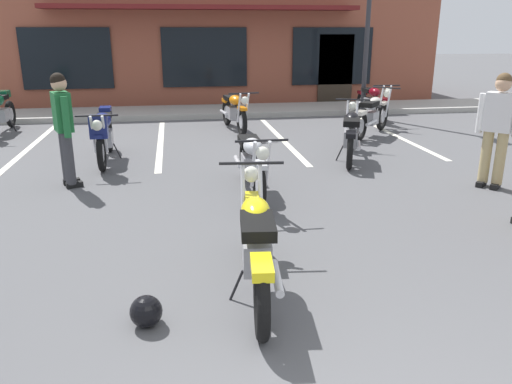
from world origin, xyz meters
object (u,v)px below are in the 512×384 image
object	(u,v)px
motorcycle_red_sportbike	(104,133)
person_by_back_row	(63,123)
motorcycle_blue_standard	(351,134)
motorcycle_orange_scrambler	(234,111)
motorcycle_cream_vintage	(372,101)
motorcycle_silver_naked	(373,114)
person_in_shorts_foreground	(498,124)
helmet_on_pavement	(146,311)
motorcycle_green_cafe_racer	(251,162)
motorcycle_foreground_classic	(256,243)

from	to	relation	value
motorcycle_red_sportbike	person_by_back_row	world-z (taller)	person_by_back_row
motorcycle_blue_standard	person_by_back_row	distance (m)	4.84
motorcycle_red_sportbike	motorcycle_orange_scrambler	world-z (taller)	same
motorcycle_blue_standard	motorcycle_cream_vintage	bearing A→B (deg)	63.90
motorcycle_red_sportbike	motorcycle_silver_naked	world-z (taller)	same
motorcycle_cream_vintage	person_in_shorts_foreground	size ratio (longest dim) A/B	1.26
motorcycle_orange_scrambler	person_in_shorts_foreground	xyz separation A→B (m)	(3.25, -4.99, 0.49)
helmet_on_pavement	person_by_back_row	bearing A→B (deg)	107.78
motorcycle_red_sportbike	helmet_on_pavement	bearing A→B (deg)	-80.25
motorcycle_red_sportbike	motorcycle_cream_vintage	distance (m)	7.25
motorcycle_silver_naked	motorcycle_blue_standard	world-z (taller)	same
motorcycle_green_cafe_racer	helmet_on_pavement	size ratio (longest dim) A/B	8.10
motorcycle_blue_standard	person_by_back_row	world-z (taller)	person_by_back_row
motorcycle_red_sportbike	person_by_back_row	size ratio (longest dim) A/B	1.26
motorcycle_blue_standard	person_in_shorts_foreground	distance (m)	2.53
person_by_back_row	helmet_on_pavement	xyz separation A→B (m)	(1.30, -4.05, -0.82)
motorcycle_green_cafe_racer	person_by_back_row	world-z (taller)	person_by_back_row
motorcycle_green_cafe_racer	person_by_back_row	bearing A→B (deg)	163.22
motorcycle_silver_naked	person_in_shorts_foreground	size ratio (longest dim) A/B	1.04
person_by_back_row	helmet_on_pavement	bearing A→B (deg)	-72.22
motorcycle_orange_scrambler	motorcycle_silver_naked	bearing A→B (deg)	-18.99
motorcycle_silver_naked	motorcycle_green_cafe_racer	xyz separation A→B (m)	(-3.27, -3.74, 0.00)
motorcycle_foreground_classic	motorcycle_cream_vintage	xyz separation A→B (m)	(4.42, 8.55, 0.00)
person_in_shorts_foreground	motorcycle_cream_vintage	bearing A→B (deg)	85.53
motorcycle_silver_naked	person_by_back_row	xyz separation A→B (m)	(-5.91, -2.95, 0.49)
motorcycle_cream_vintage	person_in_shorts_foreground	xyz separation A→B (m)	(-0.47, -5.98, 0.49)
motorcycle_silver_naked	person_by_back_row	size ratio (longest dim) A/B	1.04
motorcycle_foreground_classic	person_by_back_row	world-z (taller)	person_by_back_row
motorcycle_orange_scrambler	person_in_shorts_foreground	bearing A→B (deg)	-56.95
motorcycle_red_sportbike	helmet_on_pavement	xyz separation A→B (m)	(0.93, -5.43, -0.40)
person_in_shorts_foreground	helmet_on_pavement	size ratio (longest dim) A/B	6.44
motorcycle_foreground_classic	motorcycle_green_cafe_racer	xyz separation A→B (m)	(0.38, 2.81, 0.00)
person_in_shorts_foreground	motorcycle_blue_standard	bearing A→B (deg)	127.04
person_in_shorts_foreground	motorcycle_silver_naked	bearing A→B (deg)	94.32
motorcycle_blue_standard	motorcycle_cream_vintage	xyz separation A→B (m)	(1.96, 4.00, 0.00)
motorcycle_green_cafe_racer	motorcycle_cream_vintage	xyz separation A→B (m)	(4.04, 5.75, 0.00)
motorcycle_foreground_classic	motorcycle_green_cafe_racer	bearing A→B (deg)	82.21
motorcycle_green_cafe_racer	person_by_back_row	size ratio (longest dim) A/B	1.26
motorcycle_foreground_classic	motorcycle_silver_naked	xyz separation A→B (m)	(3.65, 6.55, 0.00)
motorcycle_silver_naked	person_in_shorts_foreground	world-z (taller)	person_in_shorts_foreground
motorcycle_foreground_classic	motorcycle_blue_standard	distance (m)	5.17
motorcycle_foreground_classic	person_by_back_row	distance (m)	4.28
person_by_back_row	motorcycle_foreground_classic	bearing A→B (deg)	-57.95
motorcycle_red_sportbike	helmet_on_pavement	distance (m)	5.52
motorcycle_foreground_classic	motorcycle_red_sportbike	bearing A→B (deg)	110.78
motorcycle_cream_vintage	motorcycle_foreground_classic	bearing A→B (deg)	-117.33
motorcycle_cream_vintage	motorcycle_red_sportbike	bearing A→B (deg)	-150.49
motorcycle_blue_standard	motorcycle_green_cafe_racer	xyz separation A→B (m)	(-2.08, -1.74, 0.00)
motorcycle_silver_naked	motorcycle_cream_vintage	world-z (taller)	same
helmet_on_pavement	motorcycle_silver_naked	bearing A→B (deg)	56.62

